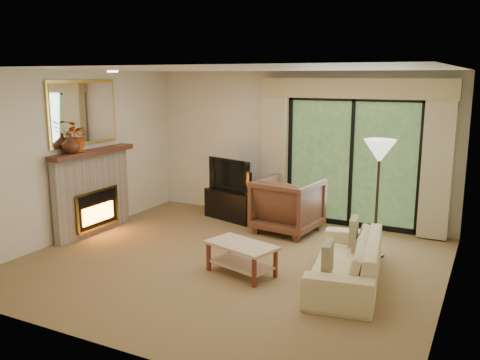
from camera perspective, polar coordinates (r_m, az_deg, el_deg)
The scene contains 22 objects.
floor at distance 7.09m, azimuth -1.12°, elevation -9.18°, with size 5.50×5.50×0.00m, color olive.
ceiling at distance 6.63m, azimuth -1.21°, elevation 12.33°, with size 5.50×5.50×0.00m, color silver.
wall_back at distance 8.99m, azimuth 6.39°, elevation 3.76°, with size 5.00×5.00×0.00m, color beige.
wall_front at distance 4.74m, azimuth -15.60°, elevation -3.70°, with size 5.00×5.00×0.00m, color beige.
wall_left at distance 8.38m, azimuth -18.01°, elevation 2.69°, with size 5.00×5.00×0.00m, color beige.
wall_right at distance 5.98m, azimuth 22.78°, elevation -1.04°, with size 5.00×5.00×0.00m, color beige.
fireplace at distance 8.55m, azimuth -16.24°, elevation -1.24°, with size 0.24×1.70×1.37m, color gray, non-canonical shape.
mirror at distance 8.42m, azimuth -17.15°, elevation 7.24°, with size 0.07×1.45×1.02m, color gold, non-canonical shape.
sliding_door at distance 8.68m, azimuth 12.43°, elevation 1.94°, with size 2.26×0.10×2.16m, color black, non-canonical shape.
curtain_left at distance 8.99m, azimuth 3.92°, elevation 3.16°, with size 0.45×0.18×2.35m, color tan.
curtain_right at distance 8.32m, azimuth 21.28°, elevation 1.71°, with size 0.45×0.18×2.35m, color tan.
cornice at distance 8.48m, azimuth 12.64°, elevation 10.01°, with size 3.20×0.24×0.32m, color tan.
media_console at distance 9.09m, azimuth -0.69°, elevation -2.77°, with size 1.04×0.47×0.52m, color black.
tv at distance 8.97m, azimuth -0.70°, elevation 0.62°, with size 1.00×0.13×0.58m, color black.
armchair at distance 8.32m, azimuth 5.41°, elevation -2.85°, with size 0.95×0.98×0.89m, color #573121.
sofa at distance 6.47m, azimuth 11.85°, elevation -8.78°, with size 1.99×0.78×0.58m, color beige.
pillow_near at distance 5.90m, azimuth 9.80°, elevation -8.62°, with size 0.10×0.37×0.37m, color brown.
pillow_far at distance 6.94m, azimuth 12.64°, elevation -5.61°, with size 0.10×0.36×0.36m, color brown.
coffee_table at distance 6.62m, azimuth 0.17°, elevation -8.85°, with size 0.91×0.50×0.41m, color #D4AF8B, non-canonical shape.
floor_lamp at distance 7.36m, azimuth 15.14°, elevation -2.03°, with size 0.45×0.45×1.66m, color beige, non-canonical shape.
vase at distance 8.10m, azimuth -18.49°, elevation 3.91°, with size 0.28×0.28×0.29m, color #492416.
branches at distance 8.18m, azimuth -17.87°, elevation 4.71°, with size 0.44×0.38×0.49m, color #B8420B.
Camera 1 is at (3.13, -5.84, 2.51)m, focal length 38.00 mm.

